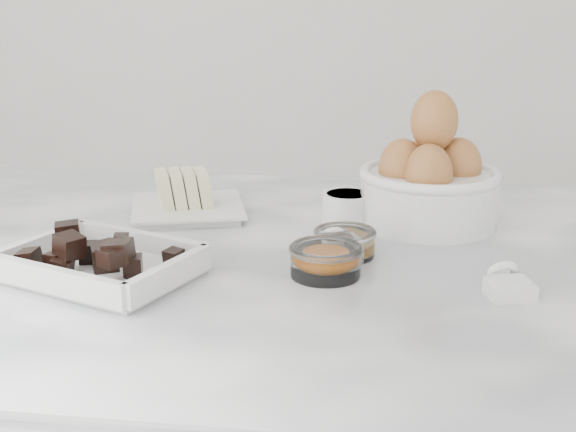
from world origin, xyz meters
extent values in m
cube|color=white|center=(0.00, 0.00, 0.92)|extent=(1.20, 0.80, 0.04)
cube|color=white|center=(-0.17, -0.11, 0.95)|extent=(0.23, 0.20, 0.01)
cube|color=white|center=(-0.14, 0.15, 0.95)|extent=(0.17, 0.17, 0.01)
cube|color=white|center=(-0.14, 0.15, 0.95)|extent=(0.20, 0.20, 0.00)
cylinder|color=white|center=(0.09, 0.14, 0.96)|extent=(0.07, 0.07, 0.04)
cylinder|color=white|center=(0.09, 0.14, 0.98)|extent=(0.06, 0.06, 0.01)
cylinder|color=white|center=(0.20, 0.15, 0.98)|extent=(0.19, 0.19, 0.07)
torus|color=white|center=(0.20, 0.15, 1.01)|extent=(0.19, 0.19, 0.02)
ellipsoid|color=#AF6538|center=(0.24, 0.16, 1.02)|extent=(0.06, 0.06, 0.08)
ellipsoid|color=#AF6538|center=(0.16, 0.15, 1.02)|extent=(0.06, 0.06, 0.08)
ellipsoid|color=#AF6538|center=(0.20, 0.19, 1.02)|extent=(0.06, 0.06, 0.08)
ellipsoid|color=#AF6538|center=(0.19, 0.11, 1.02)|extent=(0.06, 0.06, 0.08)
ellipsoid|color=#AF6538|center=(0.20, 0.15, 1.08)|extent=(0.06, 0.06, 0.08)
cylinder|color=white|center=(0.09, 0.00, 0.96)|extent=(0.07, 0.07, 0.03)
torus|color=white|center=(0.09, 0.00, 0.97)|extent=(0.08, 0.08, 0.01)
cylinder|color=#C0720D|center=(0.09, 0.00, 0.95)|extent=(0.06, 0.06, 0.01)
cylinder|color=white|center=(0.08, -0.07, 0.96)|extent=(0.08, 0.08, 0.03)
torus|color=white|center=(0.08, -0.07, 0.97)|extent=(0.09, 0.09, 0.01)
ellipsoid|color=orange|center=(0.08, -0.07, 0.96)|extent=(0.05, 0.05, 0.02)
cube|color=white|center=(0.09, -0.01, 0.95)|extent=(0.06, 0.06, 0.02)
cube|color=black|center=(0.09, -0.01, 0.96)|extent=(0.04, 0.04, 0.00)
torus|color=white|center=(0.08, 0.01, 0.96)|extent=(0.05, 0.04, 0.04)
cube|color=white|center=(0.28, -0.10, 0.95)|extent=(0.06, 0.05, 0.02)
cube|color=white|center=(0.28, -0.10, 0.96)|extent=(0.04, 0.04, 0.00)
torus|color=white|center=(0.27, -0.08, 0.96)|extent=(0.04, 0.04, 0.03)
camera|label=1|loc=(0.15, -0.92, 1.27)|focal=50.00mm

